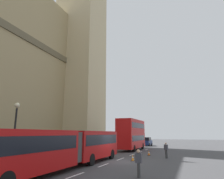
# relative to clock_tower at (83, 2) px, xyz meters

# --- Properties ---
(ground_plane) EXTENTS (160.00, 160.00, 0.00)m
(ground_plane) POSITION_rel_clock_tower_xyz_m (-20.18, -15.98, -35.42)
(ground_plane) COLOR #424244
(lane_centre_marking) EXTENTS (34.40, 0.16, 0.01)m
(lane_centre_marking) POSITION_rel_clock_tower_xyz_m (-20.56, -15.98, -35.42)
(lane_centre_marking) COLOR silver
(lane_centre_marking) RESTS_ON ground_plane
(clock_tower) EXTENTS (10.64, 10.64, 67.42)m
(clock_tower) POSITION_rel_clock_tower_xyz_m (0.00, 0.00, 0.00)
(clock_tower) COLOR #C6B284
(clock_tower) RESTS_ON ground_plane
(articulated_bus) EXTENTS (16.47, 2.54, 2.90)m
(articulated_bus) POSITION_rel_clock_tower_xyz_m (-25.51, -13.99, -33.68)
(articulated_bus) COLOR #B20F0F
(articulated_bus) RESTS_ON ground_plane
(double_decker_bus) EXTENTS (9.19, 2.54, 4.90)m
(double_decker_bus) POSITION_rel_clock_tower_xyz_m (-6.54, -13.99, -32.71)
(double_decker_bus) COLOR red
(double_decker_bus) RESTS_ON ground_plane
(sedan_lead) EXTENTS (4.40, 1.86, 1.85)m
(sedan_lead) POSITION_rel_clock_tower_xyz_m (6.16, -13.88, -34.51)
(sedan_lead) COLOR navy
(sedan_lead) RESTS_ON ground_plane
(traffic_cone_west) EXTENTS (0.36, 0.36, 0.58)m
(traffic_cone_west) POSITION_rel_clock_tower_xyz_m (-19.20, -17.60, -35.14)
(traffic_cone_west) COLOR black
(traffic_cone_west) RESTS_ON ground_plane
(traffic_cone_middle) EXTENTS (0.36, 0.36, 0.58)m
(traffic_cone_middle) POSITION_rel_clock_tower_xyz_m (-13.60, -18.15, -35.14)
(traffic_cone_middle) COLOR black
(traffic_cone_middle) RESTS_ON ground_plane
(street_lamp) EXTENTS (0.44, 0.44, 5.27)m
(street_lamp) POSITION_rel_clock_tower_xyz_m (-26.60, -9.48, -32.37)
(street_lamp) COLOR black
(street_lamp) RESTS_ON ground_plane
(pedestrian_near_cones) EXTENTS (0.36, 0.42, 1.69)m
(pedestrian_near_cones) POSITION_rel_clock_tower_xyz_m (-26.62, -20.02, -34.51)
(pedestrian_near_cones) COLOR #333333
(pedestrian_near_cones) RESTS_ON ground_plane
(pedestrian_by_kerb) EXTENTS (0.36, 0.46, 1.69)m
(pedestrian_by_kerb) POSITION_rel_clock_tower_xyz_m (-15.77, -20.51, -34.51)
(pedestrian_by_kerb) COLOR #333333
(pedestrian_by_kerb) RESTS_ON ground_plane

